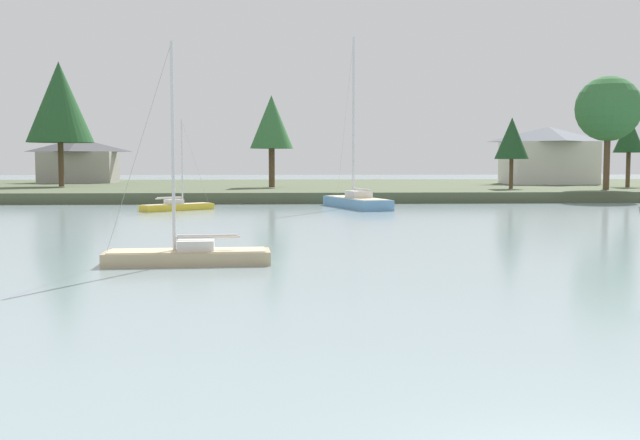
# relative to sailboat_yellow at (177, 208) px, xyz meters

# --- Properties ---
(far_shore_bank) EXTENTS (204.72, 54.98, 1.05)m
(far_shore_bank) POSITION_rel_sailboat_yellow_xyz_m (11.99, 36.48, 0.34)
(far_shore_bank) COLOR #4C563D
(far_shore_bank) RESTS_ON ground
(sailboat_yellow) EXTENTS (5.81, 5.02, 7.79)m
(sailboat_yellow) POSITION_rel_sailboat_yellow_xyz_m (0.00, 0.00, 0.00)
(sailboat_yellow) COLOR gold
(sailboat_yellow) RESTS_ON ground
(sailboat_sand) EXTENTS (6.43, 2.19, 8.87)m
(sailboat_sand) POSITION_rel_sailboat_yellow_xyz_m (4.77, -32.77, 0.00)
(sailboat_sand) COLOR tan
(sailboat_sand) RESTS_ON ground
(sailboat_skyblue) EXTENTS (5.24, 10.24, 15.29)m
(sailboat_skyblue) POSITION_rel_sailboat_yellow_xyz_m (15.03, 2.47, 0.12)
(sailboat_skyblue) COLOR #669ECC
(sailboat_skyblue) RESTS_ON ground
(shore_tree_right) EXTENTS (3.51, 3.51, 8.31)m
(shore_tree_right) POSITION_rel_sailboat_yellow_xyz_m (49.18, 23.77, 6.95)
(shore_tree_right) COLOR brown
(shore_tree_right) RESTS_ON far_shore_bank
(shore_tree_right_mid) EXTENTS (3.68, 3.68, 7.73)m
(shore_tree_right_mid) POSITION_rel_sailboat_yellow_xyz_m (33.66, 18.65, 6.31)
(shore_tree_right_mid) COLOR brown
(shore_tree_right_mid) RESTS_ON far_shore_bank
(shore_tree_inland_c) EXTENTS (6.83, 6.83, 11.92)m
(shore_tree_inland_c) POSITION_rel_sailboat_yellow_xyz_m (43.01, 15.79, 9.33)
(shore_tree_inland_c) COLOR brown
(shore_tree_inland_c) RESTS_ON far_shore_bank
(shore_tree_left) EXTENTS (4.98, 4.98, 10.57)m
(shore_tree_left) POSITION_rel_sailboat_yellow_xyz_m (7.56, 25.10, 8.30)
(shore_tree_left) COLOR brown
(shore_tree_left) RESTS_ON far_shore_bank
(shore_tree_center_left) EXTENTS (7.78, 7.78, 14.73)m
(shore_tree_center_left) POSITION_rel_sailboat_yellow_xyz_m (-17.47, 28.99, 10.81)
(shore_tree_center_left) COLOR brown
(shore_tree_center_left) RESTS_ON far_shore_bank
(cottage_eastern) EXTENTS (10.74, 7.18, 6.21)m
(cottage_eastern) POSITION_rel_sailboat_yellow_xyz_m (-19.69, 45.49, 4.08)
(cottage_eastern) COLOR #9E998E
(cottage_eastern) RESTS_ON far_shore_bank
(cottage_behind_trees) EXTENTS (11.86, 9.09, 7.59)m
(cottage_behind_trees) POSITION_rel_sailboat_yellow_xyz_m (44.25, 36.46, 4.79)
(cottage_behind_trees) COLOR silver
(cottage_behind_trees) RESTS_ON far_shore_bank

